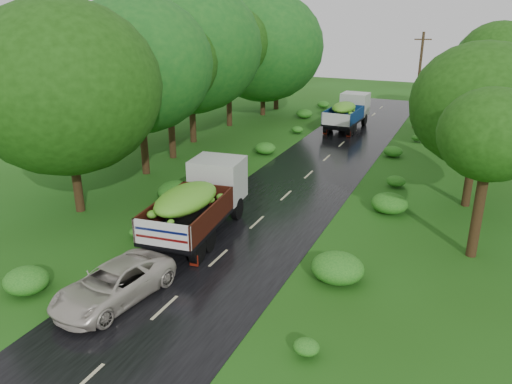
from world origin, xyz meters
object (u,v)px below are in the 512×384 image
Objects in this scene: utility_pole at (419,80)px; car at (113,284)px; truck_far at (348,111)px; truck_near at (201,198)px.

car is at bearing -122.55° from utility_pole.
utility_pole is at bearing 87.00° from car.
car is (-0.98, -29.62, -0.87)m from truck_far.
truck_far is 6.29m from utility_pole.
truck_far is 1.40× the size of car.
utility_pole reaches higher than car.
utility_pole is (6.18, 25.84, 2.42)m from truck_near.
truck_far reaches higher than car.
utility_pole reaches higher than truck_near.
car is 0.60× the size of utility_pole.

